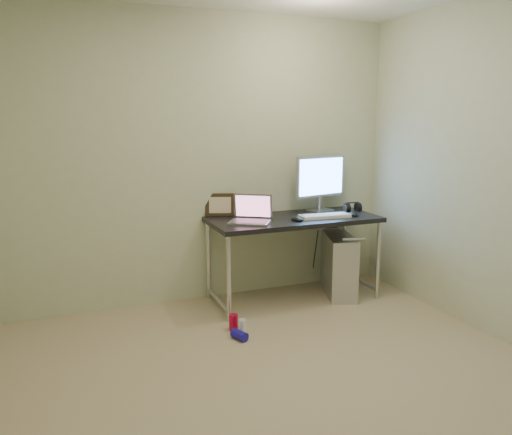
% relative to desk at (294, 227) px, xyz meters
% --- Properties ---
extents(floor, '(3.50, 3.50, 0.00)m').
position_rel_desk_xyz_m(floor, '(-0.70, -1.42, -0.67)').
color(floor, tan).
rests_on(floor, ground).
extents(wall_back, '(3.50, 0.02, 2.50)m').
position_rel_desk_xyz_m(wall_back, '(-0.70, 0.33, 0.58)').
color(wall_back, beige).
rests_on(wall_back, ground).
extents(desk, '(1.50, 0.65, 0.75)m').
position_rel_desk_xyz_m(desk, '(0.00, 0.00, 0.00)').
color(desk, black).
rests_on(desk, ground).
extents(tower_computer, '(0.40, 0.58, 0.59)m').
position_rel_desk_xyz_m(tower_computer, '(0.44, -0.08, -0.39)').
color(tower_computer, silver).
rests_on(tower_computer, ground).
extents(cable_a, '(0.01, 0.16, 0.69)m').
position_rel_desk_xyz_m(cable_a, '(0.39, 0.28, -0.27)').
color(cable_a, black).
rests_on(cable_a, ground).
extents(cable_b, '(0.02, 0.11, 0.71)m').
position_rel_desk_xyz_m(cable_b, '(0.48, 0.26, -0.29)').
color(cable_b, black).
rests_on(cable_b, ground).
extents(can_red, '(0.08, 0.08, 0.13)m').
position_rel_desk_xyz_m(can_red, '(-0.73, -0.46, -0.60)').
color(can_red, red).
rests_on(can_red, ground).
extents(can_white, '(0.07, 0.07, 0.11)m').
position_rel_desk_xyz_m(can_white, '(-0.69, -0.55, -0.61)').
color(can_white, white).
rests_on(can_white, ground).
extents(can_blue, '(0.12, 0.15, 0.07)m').
position_rel_desk_xyz_m(can_blue, '(-0.75, -0.64, -0.63)').
color(can_blue, '#1C13A8').
rests_on(can_blue, ground).
extents(laptop, '(0.42, 0.41, 0.23)m').
position_rel_desk_xyz_m(laptop, '(-0.42, -0.05, 0.14)').
color(laptop, '#ACADB3').
rests_on(laptop, desk).
extents(monitor, '(0.55, 0.20, 0.52)m').
position_rel_desk_xyz_m(monitor, '(0.36, 0.18, 0.39)').
color(monitor, '#ACADB3').
rests_on(monitor, desk).
extents(keyboard, '(0.46, 0.18, 0.03)m').
position_rel_desk_xyz_m(keyboard, '(0.25, -0.11, 0.10)').
color(keyboard, white).
rests_on(keyboard, desk).
extents(mouse_right, '(0.08, 0.12, 0.04)m').
position_rel_desk_xyz_m(mouse_right, '(0.53, -0.13, 0.10)').
color(mouse_right, black).
rests_on(mouse_right, desk).
extents(mouse_left, '(0.11, 0.14, 0.04)m').
position_rel_desk_xyz_m(mouse_left, '(-0.04, -0.15, 0.10)').
color(mouse_left, black).
rests_on(mouse_left, desk).
extents(headphones, '(0.16, 0.10, 0.11)m').
position_rel_desk_xyz_m(headphones, '(0.65, 0.07, 0.11)').
color(headphones, black).
rests_on(headphones, desk).
extents(picture_frame, '(0.26, 0.15, 0.21)m').
position_rel_desk_xyz_m(picture_frame, '(-0.59, 0.29, 0.19)').
color(picture_frame, black).
rests_on(picture_frame, desk).
extents(webcam, '(0.04, 0.04, 0.12)m').
position_rel_desk_xyz_m(webcam, '(-0.37, 0.29, 0.17)').
color(webcam, silver).
rests_on(webcam, desk).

